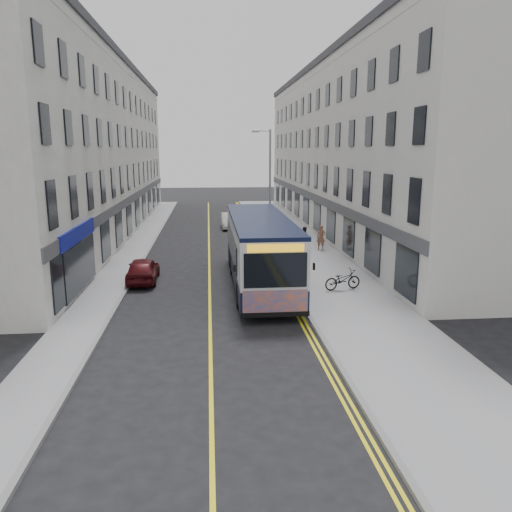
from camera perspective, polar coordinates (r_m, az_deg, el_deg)
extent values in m
plane|color=black|center=(21.27, -5.29, -6.27)|extent=(140.00, 140.00, 0.00)
cube|color=gray|center=(33.45, 5.38, 0.62)|extent=(4.50, 64.00, 0.12)
cube|color=gray|center=(33.25, -14.03, 0.24)|extent=(2.00, 64.00, 0.12)
cube|color=slate|center=(33.10, 1.56, 0.56)|extent=(0.18, 64.00, 0.13)
cube|color=slate|center=(33.11, -12.32, 0.29)|extent=(0.18, 64.00, 0.13)
cube|color=yellow|center=(32.88, -5.38, 0.32)|extent=(0.12, 64.00, 0.01)
cube|color=yellow|center=(33.07, 0.78, 0.44)|extent=(0.10, 64.00, 0.01)
cube|color=yellow|center=(33.09, 1.13, 0.45)|extent=(0.10, 64.00, 0.01)
cube|color=silver|center=(42.76, 10.34, 11.66)|extent=(6.00, 46.00, 13.00)
cube|color=silver|center=(42.17, -18.16, 11.26)|extent=(6.00, 46.00, 13.00)
cylinder|color=gray|center=(34.56, 1.60, 7.64)|extent=(0.14, 0.14, 8.00)
cylinder|color=gray|center=(34.42, 0.79, 14.12)|extent=(1.00, 0.08, 0.08)
cube|color=gray|center=(34.36, -0.06, 14.04)|extent=(0.50, 0.18, 0.12)
cube|color=black|center=(24.90, 0.41, -1.43)|extent=(2.68, 11.80, 0.97)
cube|color=silver|center=(24.60, 0.42, 1.85)|extent=(2.68, 11.80, 1.93)
cube|color=black|center=(24.43, 0.42, 4.28)|extent=(2.70, 11.80, 0.17)
cube|color=black|center=(25.17, -2.82, 1.58)|extent=(0.04, 9.23, 1.23)
cube|color=black|center=(25.44, 3.32, 1.68)|extent=(0.04, 9.23, 1.23)
cube|color=black|center=(18.86, 2.25, -1.66)|extent=(2.41, 0.04, 1.34)
cube|color=orange|center=(19.21, 2.22, -5.39)|extent=(2.52, 0.04, 1.02)
cube|color=gold|center=(18.67, 2.27, 0.89)|extent=(2.15, 0.04, 0.30)
cylinder|color=black|center=(21.47, -1.85, -4.54)|extent=(0.30, 1.07, 1.07)
cylinder|color=black|center=(21.75, 4.55, -4.35)|extent=(0.30, 1.07, 1.07)
cylinder|color=black|center=(27.17, -2.64, -0.99)|extent=(0.30, 1.07, 1.07)
cylinder|color=black|center=(27.39, 2.43, -0.88)|extent=(0.30, 1.07, 1.07)
cylinder|color=black|center=(29.06, -2.83, -0.13)|extent=(0.30, 1.07, 1.07)
cylinder|color=black|center=(29.26, 1.92, -0.03)|extent=(0.30, 1.07, 1.07)
imported|color=black|center=(24.12, 9.86, -2.67)|extent=(1.95, 1.08, 0.97)
imported|color=brown|center=(33.49, 7.45, 2.11)|extent=(0.70, 0.59, 1.63)
imported|color=black|center=(33.26, 5.63, 2.02)|extent=(0.89, 0.78, 1.55)
imported|color=white|center=(43.19, -3.04, 4.04)|extent=(1.42, 3.92, 1.29)
imported|color=#4B0C10|center=(26.27, -12.80, -1.51)|extent=(1.55, 3.76, 1.27)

